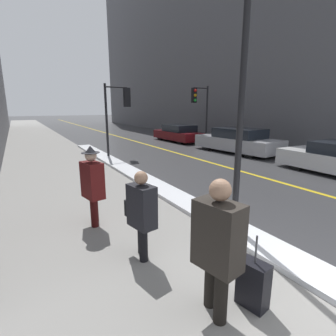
% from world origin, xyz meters
% --- Properties ---
extents(sidewalk_slab, '(4.00, 80.00, 0.01)m').
position_xyz_m(sidewalk_slab, '(-2.00, 15.00, 0.01)').
color(sidewalk_slab, gray).
rests_on(sidewalk_slab, ground).
extents(road_centre_stripe, '(0.16, 80.00, 0.00)m').
position_xyz_m(road_centre_stripe, '(4.00, 15.00, 0.00)').
color(road_centre_stripe, gold).
rests_on(road_centre_stripe, ground).
extents(snow_bank_curb, '(0.71, 17.20, 0.10)m').
position_xyz_m(snow_bank_curb, '(0.21, 7.02, 0.05)').
color(snow_bank_curb, white).
rests_on(snow_bank_curb, ground).
extents(building_facade_right, '(6.00, 36.00, 22.29)m').
position_xyz_m(building_facade_right, '(13.00, 22.00, 11.15)').
color(building_facade_right, slate).
rests_on(building_facade_right, ground).
extents(lamp_post, '(0.28, 0.28, 5.09)m').
position_xyz_m(lamp_post, '(0.21, 2.46, 3.03)').
color(lamp_post, black).
rests_on(lamp_post, ground).
extents(traffic_light_near, '(1.31, 0.39, 3.45)m').
position_xyz_m(traffic_light_near, '(1.12, 11.30, 2.49)').
color(traffic_light_near, black).
rests_on(traffic_light_near, ground).
extents(traffic_light_far, '(1.31, 0.35, 3.70)m').
position_xyz_m(traffic_light_far, '(6.87, 12.70, 2.67)').
color(traffic_light_far, black).
rests_on(traffic_light_far, ground).
extents(pedestrian_nearside, '(0.42, 0.59, 1.67)m').
position_xyz_m(pedestrian_nearside, '(-1.48, 1.00, 0.92)').
color(pedestrian_nearside, black).
rests_on(pedestrian_nearside, ground).
extents(pedestrian_with_shoulder_bag, '(0.36, 0.70, 1.45)m').
position_xyz_m(pedestrian_with_shoulder_bag, '(-1.73, 2.54, 0.80)').
color(pedestrian_with_shoulder_bag, black).
rests_on(pedestrian_with_shoulder_bag, ground).
extents(pedestrian_in_glasses, '(0.39, 0.56, 1.66)m').
position_xyz_m(pedestrian_in_glasses, '(-2.07, 4.16, 0.91)').
color(pedestrian_in_glasses, '#340C0C').
rests_on(pedestrian_in_glasses, ground).
extents(parked_car_silver, '(2.30, 4.92, 1.30)m').
position_xyz_m(parked_car_silver, '(6.97, 9.29, 0.62)').
color(parked_car_silver, '#B2B2B7').
rests_on(parked_car_silver, ground).
extents(parked_car_maroon, '(1.93, 4.23, 1.17)m').
position_xyz_m(parked_car_maroon, '(6.73, 14.89, 0.56)').
color(parked_car_maroon, '#600F14').
rests_on(parked_car_maroon, ground).
extents(rolling_suitcase, '(0.29, 0.40, 0.95)m').
position_xyz_m(rolling_suitcase, '(-1.01, 0.86, 0.30)').
color(rolling_suitcase, black).
rests_on(rolling_suitcase, ground).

